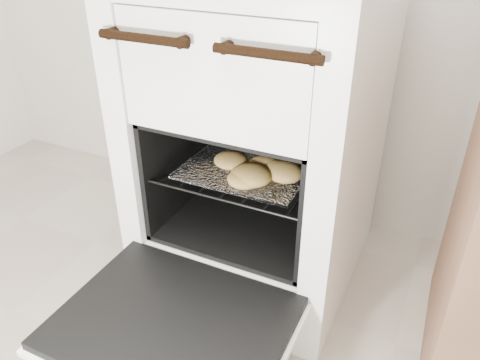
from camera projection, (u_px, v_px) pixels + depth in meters
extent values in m
cube|color=white|center=(264.00, 137.00, 1.29)|extent=(0.57, 0.61, 0.88)
cylinder|color=black|center=(143.00, 38.00, 0.93)|extent=(0.21, 0.02, 0.02)
cylinder|color=black|center=(267.00, 54.00, 0.83)|extent=(0.21, 0.02, 0.02)
cube|color=black|center=(173.00, 322.00, 1.03)|extent=(0.49, 0.38, 0.02)
cube|color=white|center=(173.00, 328.00, 1.03)|extent=(0.51, 0.40, 0.02)
cylinder|color=black|center=(187.00, 150.00, 1.33)|extent=(0.01, 0.40, 0.01)
cylinder|color=black|center=(326.00, 182.00, 1.18)|extent=(0.01, 0.40, 0.01)
cylinder|color=black|center=(219.00, 199.00, 1.11)|extent=(0.41, 0.01, 0.01)
cylinder|color=black|center=(278.00, 138.00, 1.41)|extent=(0.41, 0.01, 0.01)
cylinder|color=black|center=(197.00, 153.00, 1.32)|extent=(0.01, 0.38, 0.01)
cylinder|color=black|center=(215.00, 157.00, 1.30)|extent=(0.01, 0.38, 0.01)
cylinder|color=black|center=(233.00, 161.00, 1.28)|extent=(0.01, 0.38, 0.01)
cylinder|color=black|center=(252.00, 165.00, 1.26)|extent=(0.01, 0.38, 0.01)
cylinder|color=black|center=(272.00, 169.00, 1.24)|extent=(0.01, 0.38, 0.01)
cylinder|color=black|center=(292.00, 174.00, 1.21)|extent=(0.01, 0.38, 0.01)
cylinder|color=black|center=(313.00, 179.00, 1.19)|extent=(0.01, 0.38, 0.01)
cube|color=white|center=(249.00, 166.00, 1.24)|extent=(0.32, 0.29, 0.01)
ellipsoid|color=tan|center=(266.00, 165.00, 1.19)|extent=(0.10, 0.10, 0.04)
ellipsoid|color=tan|center=(281.00, 151.00, 1.26)|extent=(0.10, 0.10, 0.04)
ellipsoid|color=tan|center=(231.00, 160.00, 1.22)|extent=(0.11, 0.11, 0.04)
ellipsoid|color=tan|center=(277.00, 170.00, 1.17)|extent=(0.09, 0.09, 0.04)
ellipsoid|color=tan|center=(252.00, 175.00, 1.15)|extent=(0.12, 0.12, 0.05)
ellipsoid|color=tan|center=(244.00, 179.00, 1.14)|extent=(0.11, 0.11, 0.04)
ellipsoid|color=tan|center=(285.00, 172.00, 1.16)|extent=(0.12, 0.12, 0.04)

